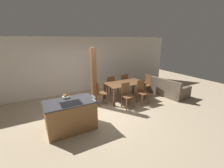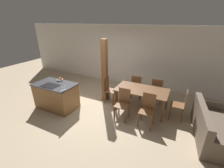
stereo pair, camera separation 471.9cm
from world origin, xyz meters
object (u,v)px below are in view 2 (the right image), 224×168
at_px(dining_chair_near_left, 123,103).
at_px(dining_chair_foot_end, 181,104).
at_px(kitchen_island, 56,96).
at_px(wine_glass_far, 64,86).
at_px(wine_glass_near, 61,88).
at_px(dining_chair_far_right, 157,90).
at_px(dining_chair_far_left, 137,86).
at_px(wine_glass_middle, 63,87).
at_px(dining_table, 142,92).
at_px(fruit_bowl, 60,79).
at_px(timber_post, 105,72).
at_px(dining_chair_near_right, 147,109).
at_px(dining_chair_head_end, 109,89).
at_px(couch, 214,129).

relative_size(dining_chair_near_left, dining_chair_foot_end, 1.00).
bearing_deg(kitchen_island, wine_glass_far, -17.23).
height_order(wine_glass_near, dining_chair_near_left, wine_glass_near).
relative_size(kitchen_island, dining_chair_far_right, 1.46).
relative_size(wine_glass_near, dining_chair_far_left, 0.16).
relative_size(wine_glass_middle, dining_chair_near_left, 0.16).
distance_m(wine_glass_far, dining_table, 2.49).
height_order(kitchen_island, wine_glass_middle, wine_glass_middle).
bearing_deg(kitchen_island, wine_glass_middle, -23.23).
xyz_separation_m(fruit_bowl, timber_post, (1.30, 0.93, 0.20)).
distance_m(wine_glass_near, dining_chair_foot_end, 3.66).
bearing_deg(dining_table, timber_post, 177.70).
xyz_separation_m(kitchen_island, dining_chair_far_right, (3.08, 1.87, 0.06)).
relative_size(fruit_bowl, dining_table, 0.12).
bearing_deg(timber_post, kitchen_island, -135.96).
distance_m(dining_chair_near_right, dining_chair_head_end, 1.76).
relative_size(dining_table, dining_chair_far_left, 1.76).
xyz_separation_m(dining_chair_near_right, dining_chair_far_right, (0.00, 1.42, 0.00)).
bearing_deg(couch, dining_chair_near_left, 89.42).
distance_m(dining_chair_foot_end, timber_post, 2.74).
height_order(wine_glass_middle, wine_glass_far, same).
distance_m(dining_chair_near_left, dining_chair_near_right, 0.77).
xyz_separation_m(dining_table, dining_chair_near_right, (0.38, -0.71, -0.16)).
bearing_deg(dining_chair_near_right, kitchen_island, -171.61).
bearing_deg(dining_chair_near_right, dining_chair_near_left, 180.00).
height_order(kitchen_island, dining_chair_far_left, dining_chair_far_left).
bearing_deg(wine_glass_near, kitchen_island, 151.26).
bearing_deg(dining_chair_far_left, wine_glass_far, 50.96).
bearing_deg(dining_chair_foot_end, dining_chair_far_left, -113.73).
distance_m(wine_glass_far, dining_chair_far_left, 2.71).
bearing_deg(dining_chair_far_left, dining_chair_head_end, 39.98).
xyz_separation_m(dining_chair_near_left, dining_chair_far_left, (0.00, 1.42, 0.00)).
height_order(dining_chair_near_right, dining_chair_foot_end, same).
xyz_separation_m(fruit_bowl, dining_chair_near_left, (2.35, 0.16, -0.44)).
bearing_deg(dining_chair_foot_end, dining_chair_near_left, -66.27).
bearing_deg(dining_table, wine_glass_middle, -145.11).
bearing_deg(dining_chair_near_left, fruit_bowl, -176.07).
distance_m(kitchen_island, couch, 4.86).
height_order(dining_chair_far_left, dining_chair_head_end, same).
relative_size(wine_glass_near, wine_glass_far, 1.00).
height_order(wine_glass_far, dining_chair_foot_end, wine_glass_far).
relative_size(kitchen_island, dining_chair_foot_end, 1.46).
relative_size(dining_chair_near_right, dining_chair_far_right, 1.00).
bearing_deg(dining_chair_far_left, kitchen_island, 38.91).
relative_size(fruit_bowl, timber_post, 0.09).
height_order(wine_glass_middle, dining_chair_far_right, wine_glass_middle).
bearing_deg(dining_chair_far_right, fruit_bowl, 26.84).
relative_size(dining_chair_far_left, dining_chair_far_right, 1.00).
height_order(wine_glass_near, dining_chair_head_end, wine_glass_near).
bearing_deg(kitchen_island, couch, 8.02).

